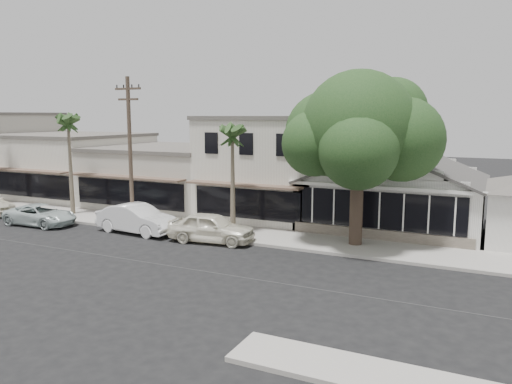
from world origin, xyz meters
The scene contains 13 objects.
ground centered at (0.00, 0.00, 0.00)m, with size 140.00×140.00×0.00m, color black.
sidewalk_north centered at (-8.00, 6.75, 0.07)m, with size 90.00×3.50×0.15m, color #9E9991.
corner_shop centered at (5.00, 12.47, 2.62)m, with size 10.40×8.60×5.10m.
row_building_near centered at (-3.00, 13.50, 3.25)m, with size 8.00×10.00×6.50m, color silver.
row_building_midnear centered at (-12.00, 13.50, 2.10)m, with size 10.00×10.00×4.20m, color #BBB6A8.
row_building_midfar centered at (-22.50, 13.50, 2.50)m, with size 11.00×10.00×5.00m, color silver.
utility_pole centered at (-9.00, 5.20, 4.79)m, with size 1.80×0.24×9.00m.
car_0 centered at (-3.14, 4.57, 0.80)m, with size 1.90×4.72×1.61m, color white.
car_1 centered at (-8.14, 4.54, 0.84)m, with size 1.77×5.07×1.67m, color white.
car_2 centered at (-14.91, 3.58, 0.65)m, with size 2.15×4.67×1.30m, color silver.
shade_tree centered at (4.04, 7.26, 5.97)m, with size 8.17×7.39×9.07m.
palm_east centered at (-2.82, 6.42, 5.68)m, with size 2.20×2.20×6.65m.
palm_mid centered at (-15.38, 6.69, 6.25)m, with size 2.47×2.47×7.27m.
Camera 1 is at (10.42, -18.00, 6.77)m, focal length 35.00 mm.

